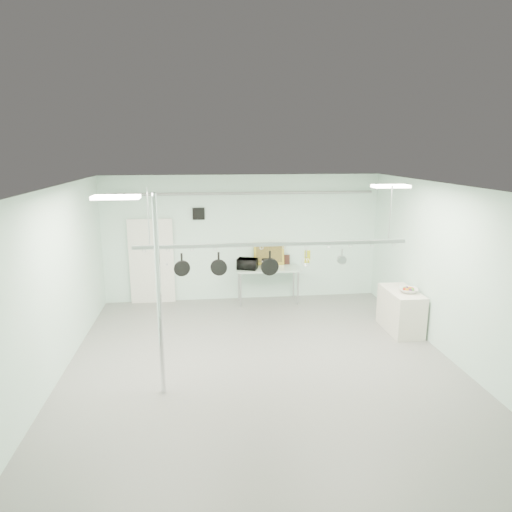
{
  "coord_description": "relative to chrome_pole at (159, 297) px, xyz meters",
  "views": [
    {
      "loc": [
        -1.01,
        -7.38,
        3.82
      ],
      "look_at": [
        -0.01,
        1.0,
        1.83
      ],
      "focal_mm": 32.0,
      "sensor_mm": 36.0,
      "label": 1
    }
  ],
  "objects": [
    {
      "name": "microwave",
      "position": [
        1.77,
        4.13,
        -0.56
      ],
      "size": [
        0.57,
        0.47,
        0.27
      ],
      "primitive_type": "imported",
      "rotation": [
        0.0,
        0.0,
        2.79
      ],
      "color": "black",
      "rests_on": "prep_table"
    },
    {
      "name": "saucepan",
      "position": [
        3.15,
        0.9,
        0.35
      ],
      "size": [
        0.17,
        0.11,
        0.28
      ],
      "primitive_type": null,
      "rotation": [
        0.0,
        0.0,
        -0.11
      ],
      "color": "#B4B4B9",
      "rests_on": "pot_rack"
    },
    {
      "name": "fruit_bowl",
      "position": [
        4.92,
        1.86,
        -0.65
      ],
      "size": [
        0.46,
        0.46,
        0.09
      ],
      "primitive_type": "imported",
      "rotation": [
        0.0,
        0.0,
        -0.24
      ],
      "color": "silver",
      "rests_on": "side_cabinet"
    },
    {
      "name": "right_wall",
      "position": [
        5.19,
        0.6,
        0.0
      ],
      "size": [
        0.02,
        8.0,
        3.2
      ],
      "primitive_type": "cube",
      "color": "silver",
      "rests_on": "floor"
    },
    {
      "name": "wall_vent",
      "position": [
        0.6,
        4.57,
        0.65
      ],
      "size": [
        0.3,
        0.04,
        0.3
      ],
      "primitive_type": "cube",
      "color": "black",
      "rests_on": "back_wall"
    },
    {
      "name": "prep_table",
      "position": [
        2.3,
        4.2,
        -0.77
      ],
      "size": [
        1.6,
        0.7,
        0.91
      ],
      "color": "#9CB8A3",
      "rests_on": "floor"
    },
    {
      "name": "skillet_right",
      "position": [
        1.85,
        0.9,
        0.27
      ],
      "size": [
        0.32,
        0.07,
        0.43
      ],
      "primitive_type": null,
      "rotation": [
        0.0,
        0.0,
        0.04
      ],
      "color": "black",
      "rests_on": "pot_rack"
    },
    {
      "name": "side_cabinet",
      "position": [
        4.85,
        2.0,
        -1.15
      ],
      "size": [
        0.6,
        1.2,
        0.9
      ],
      "primitive_type": "cube",
      "color": "beige",
      "rests_on": "floor"
    },
    {
      "name": "fruit_cluster",
      "position": [
        4.92,
        1.86,
        -0.61
      ],
      "size": [
        0.24,
        0.24,
        0.09
      ],
      "primitive_type": null,
      "color": "#A21A0F",
      "rests_on": "fruit_bowl"
    },
    {
      "name": "floor",
      "position": [
        1.7,
        0.6,
        -1.6
      ],
      "size": [
        8.0,
        8.0,
        0.0
      ],
      "primitive_type": "plane",
      "color": "gray",
      "rests_on": "ground"
    },
    {
      "name": "painting_large",
      "position": [
        2.36,
        4.5,
        -0.41
      ],
      "size": [
        0.79,
        0.18,
        0.58
      ],
      "primitive_type": "cube",
      "rotation": [
        -0.14,
        0.0,
        -0.06
      ],
      "color": "gold",
      "rests_on": "prep_table"
    },
    {
      "name": "ceiling",
      "position": [
        1.7,
        0.6,
        1.59
      ],
      "size": [
        7.0,
        8.0,
        0.02
      ],
      "primitive_type": "cube",
      "color": "silver",
      "rests_on": "back_wall"
    },
    {
      "name": "skillet_mid",
      "position": [
        0.95,
        0.9,
        0.28
      ],
      "size": [
        0.3,
        0.12,
        0.4
      ],
      "primitive_type": null,
      "rotation": [
        0.0,
        0.0,
        -0.2
      ],
      "color": "black",
      "rests_on": "pot_rack"
    },
    {
      "name": "pot_rack",
      "position": [
        1.9,
        0.9,
        0.63
      ],
      "size": [
        4.8,
        0.06,
        1.0
      ],
      "color": "#B7B7BC",
      "rests_on": "ceiling"
    },
    {
      "name": "light_panel_left",
      "position": [
        -0.5,
        -0.2,
        1.56
      ],
      "size": [
        0.65,
        0.3,
        0.05
      ],
      "primitive_type": "cube",
      "color": "white",
      "rests_on": "ceiling"
    },
    {
      "name": "painting_small",
      "position": [
        2.76,
        4.5,
        -0.57
      ],
      "size": [
        0.3,
        0.09,
        0.25
      ],
      "primitive_type": "cube",
      "rotation": [
        -0.17,
        0.0,
        -0.03
      ],
      "color": "black",
      "rests_on": "prep_table"
    },
    {
      "name": "light_panel_right",
      "position": [
        4.1,
        1.2,
        1.56
      ],
      "size": [
        0.65,
        0.3,
        0.05
      ],
      "primitive_type": "cube",
      "color": "white",
      "rests_on": "ceiling"
    },
    {
      "name": "chrome_pole",
      "position": [
        0.0,
        0.0,
        0.0
      ],
      "size": [
        0.08,
        0.08,
        3.2
      ],
      "primitive_type": "cylinder",
      "color": "silver",
      "rests_on": "floor"
    },
    {
      "name": "skillet_left",
      "position": [
        0.32,
        0.9,
        0.29
      ],
      "size": [
        0.29,
        0.13,
        0.38
      ],
      "primitive_type": null,
      "rotation": [
        0.0,
        0.0,
        0.25
      ],
      "color": "black",
      "rests_on": "pot_rack"
    },
    {
      "name": "grater",
      "position": [
        2.52,
        0.9,
        0.36
      ],
      "size": [
        0.1,
        0.05,
        0.25
      ],
      "primitive_type": null,
      "rotation": [
        0.0,
        0.0,
        -0.27
      ],
      "color": "yellow",
      "rests_on": "pot_rack"
    },
    {
      "name": "back_wall",
      "position": [
        1.7,
        4.59,
        0.0
      ],
      "size": [
        7.0,
        0.02,
        3.2
      ],
      "primitive_type": "cube",
      "color": "silver",
      "rests_on": "floor"
    },
    {
      "name": "conduit_pipe",
      "position": [
        1.7,
        4.5,
        1.15
      ],
      "size": [
        6.6,
        0.07,
        0.07
      ],
      "primitive_type": "cylinder",
      "rotation": [
        0.0,
        1.57,
        0.0
      ],
      "color": "gray",
      "rests_on": "back_wall"
    },
    {
      "name": "whisk",
      "position": [
        2.5,
        0.9,
        0.34
      ],
      "size": [
        0.2,
        0.2,
        0.29
      ],
      "primitive_type": null,
      "rotation": [
        0.0,
        0.0,
        0.38
      ],
      "color": "#B2B3B7",
      "rests_on": "pot_rack"
    },
    {
      "name": "door",
      "position": [
        -0.6,
        4.54,
        -0.55
      ],
      "size": [
        1.1,
        0.1,
        2.2
      ],
      "primitive_type": "cube",
      "color": "silver",
      "rests_on": "floor"
    },
    {
      "name": "coffee_canister",
      "position": [
        2.21,
        4.16,
        -0.59
      ],
      "size": [
        0.19,
        0.19,
        0.21
      ],
      "primitive_type": "cylinder",
      "rotation": [
        0.0,
        0.0,
        0.31
      ],
      "color": "white",
      "rests_on": "prep_table"
    }
  ]
}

